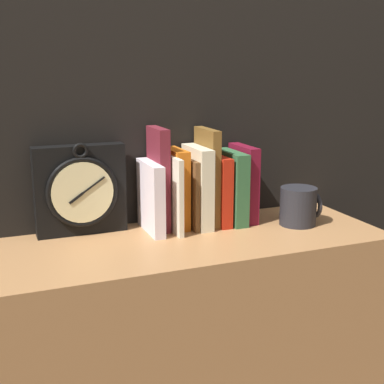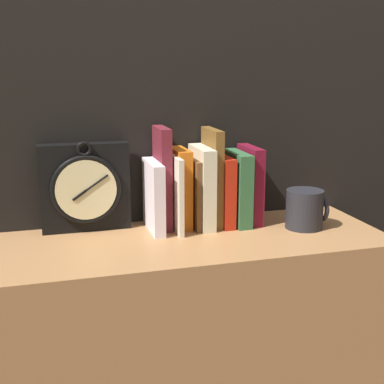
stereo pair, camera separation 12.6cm
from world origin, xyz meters
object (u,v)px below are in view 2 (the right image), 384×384
at_px(book_slot2_cream, 174,192).
at_px(book_slot6_brown, 212,177).
at_px(book_slot9_maroon, 250,184).
at_px(book_slot4_brown, 192,193).
at_px(clock, 85,188).
at_px(mug, 306,209).
at_px(book_slot5_cream, 202,187).
at_px(book_slot8_green, 237,188).
at_px(book_slot3_orange, 181,188).
at_px(book_slot0_white, 154,196).
at_px(book_slot7_red, 222,190).
at_px(book_slot1_maroon, 162,178).

bearing_deg(book_slot2_cream, book_slot6_brown, 8.22).
bearing_deg(book_slot9_maroon, book_slot4_brown, -179.55).
bearing_deg(clock, mug, -13.88).
height_order(book_slot5_cream, book_slot8_green, book_slot5_cream).
relative_size(clock, book_slot3_orange, 1.14).
xyz_separation_m(clock, book_slot9_maroon, (0.43, -0.04, -0.01)).
height_order(book_slot0_white, mug, book_slot0_white).
xyz_separation_m(book_slot2_cream, book_slot7_red, (0.13, 0.01, -0.01)).
height_order(book_slot3_orange, book_slot6_brown, book_slot6_brown).
xyz_separation_m(book_slot8_green, mug, (0.15, -0.09, -0.05)).
bearing_deg(book_slot7_red, book_slot5_cream, -177.12).
xyz_separation_m(book_slot4_brown, book_slot8_green, (0.12, -0.00, 0.01)).
height_order(book_slot3_orange, book_slot8_green, book_slot3_orange).
relative_size(book_slot1_maroon, book_slot6_brown, 1.03).
bearing_deg(book_slot2_cream, mug, -14.35).
distance_m(book_slot1_maroon, book_slot8_green, 0.20).
relative_size(book_slot0_white, book_slot2_cream, 0.92).
height_order(clock, book_slot0_white, clock).
xyz_separation_m(book_slot2_cream, book_slot5_cream, (0.08, 0.01, 0.01)).
height_order(book_slot0_white, book_slot1_maroon, book_slot1_maroon).
xyz_separation_m(book_slot5_cream, book_slot7_red, (0.06, 0.00, -0.01)).
xyz_separation_m(book_slot2_cream, book_slot6_brown, (0.11, 0.02, 0.03)).
distance_m(book_slot1_maroon, book_slot7_red, 0.16).
bearing_deg(mug, book_slot2_cream, 165.65).
bearing_deg(book_slot3_orange, book_slot2_cream, -140.07).
bearing_deg(book_slot6_brown, book_slot9_maroon, -1.20).
distance_m(book_slot0_white, mug, 0.39).
xyz_separation_m(clock, book_slot7_red, (0.35, -0.04, -0.02)).
relative_size(book_slot8_green, book_slot9_maroon, 0.94).
bearing_deg(mug, book_slot6_brown, 155.85).
relative_size(book_slot2_cream, book_slot6_brown, 0.76).
height_order(book_slot4_brown, book_slot8_green, book_slot8_green).
height_order(book_slot2_cream, book_slot3_orange, book_slot3_orange).
relative_size(clock, book_slot1_maroon, 0.89).
xyz_separation_m(book_slot5_cream, mug, (0.25, -0.09, -0.05)).
xyz_separation_m(clock, book_slot3_orange, (0.24, -0.03, -0.01)).
height_order(book_slot0_white, book_slot8_green, book_slot8_green).
bearing_deg(book_slot9_maroon, book_slot2_cream, -176.45).
bearing_deg(book_slot9_maroon, book_slot8_green, -171.76).
bearing_deg(book_slot1_maroon, book_slot3_orange, -2.59).
distance_m(book_slot4_brown, book_slot6_brown, 0.07).
bearing_deg(book_slot2_cream, clock, 166.82).
bearing_deg(book_slot6_brown, book_slot8_green, -6.68).
xyz_separation_m(book_slot1_maroon, book_slot2_cream, (0.02, -0.02, -0.03)).
relative_size(book_slot0_white, book_slot6_brown, 0.70).
relative_size(book_slot0_white, book_slot3_orange, 0.87).
relative_size(book_slot3_orange, book_slot4_brown, 1.14).
bearing_deg(book_slot3_orange, book_slot5_cream, -13.78).
relative_size(book_slot1_maroon, book_slot8_green, 1.36).
distance_m(book_slot2_cream, book_slot9_maroon, 0.21).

